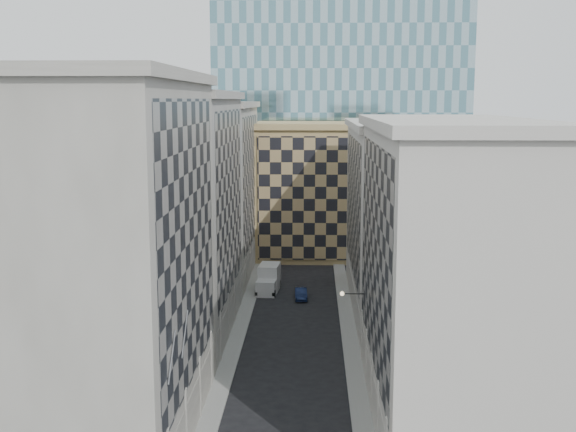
# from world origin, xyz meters

# --- Properties ---
(sidewalk_west) EXTENTS (1.50, 100.00, 0.15)m
(sidewalk_west) POSITION_xyz_m (-5.25, 30.00, 0.07)
(sidewalk_west) COLOR gray
(sidewalk_west) RESTS_ON ground
(sidewalk_east) EXTENTS (1.50, 100.00, 0.15)m
(sidewalk_east) POSITION_xyz_m (5.25, 30.00, 0.07)
(sidewalk_east) COLOR gray
(sidewalk_east) RESTS_ON ground
(bldg_left_a) EXTENTS (10.80, 22.80, 23.70)m
(bldg_left_a) POSITION_xyz_m (-10.88, 11.00, 11.82)
(bldg_left_a) COLOR gray
(bldg_left_a) RESTS_ON ground
(bldg_left_b) EXTENTS (10.80, 22.80, 22.70)m
(bldg_left_b) POSITION_xyz_m (-10.88, 33.00, 11.32)
(bldg_left_b) COLOR gray
(bldg_left_b) RESTS_ON ground
(bldg_left_c) EXTENTS (10.80, 22.80, 21.70)m
(bldg_left_c) POSITION_xyz_m (-10.88, 55.00, 10.83)
(bldg_left_c) COLOR gray
(bldg_left_c) RESTS_ON ground
(bldg_right_a) EXTENTS (10.80, 26.80, 20.70)m
(bldg_right_a) POSITION_xyz_m (10.88, 15.00, 10.32)
(bldg_right_a) COLOR beige
(bldg_right_a) RESTS_ON ground
(bldg_right_b) EXTENTS (10.80, 28.80, 19.70)m
(bldg_right_b) POSITION_xyz_m (10.89, 42.00, 9.85)
(bldg_right_b) COLOR beige
(bldg_right_b) RESTS_ON ground
(tan_block) EXTENTS (16.80, 14.80, 18.80)m
(tan_block) POSITION_xyz_m (2.00, 67.90, 9.44)
(tan_block) COLOR tan
(tan_block) RESTS_ON ground
(church_tower) EXTENTS (7.20, 7.20, 51.50)m
(church_tower) POSITION_xyz_m (0.00, 82.00, 26.95)
(church_tower) COLOR #2E2924
(church_tower) RESTS_ON ground
(flagpoles_left) EXTENTS (0.10, 6.33, 2.33)m
(flagpoles_left) POSITION_xyz_m (-5.90, 6.00, 8.00)
(flagpoles_left) COLOR gray
(flagpoles_left) RESTS_ON ground
(bracket_lamp) EXTENTS (1.98, 0.36, 0.36)m
(bracket_lamp) POSITION_xyz_m (4.38, 24.00, 6.20)
(bracket_lamp) COLOR black
(bracket_lamp) RESTS_ON ground
(box_truck) EXTENTS (2.69, 5.68, 3.02)m
(box_truck) POSITION_xyz_m (-3.34, 47.50, 1.32)
(box_truck) COLOR silver
(box_truck) RESTS_ON ground
(dark_car) EXTENTS (1.49, 3.80, 1.23)m
(dark_car) POSITION_xyz_m (0.47, 44.30, 0.62)
(dark_car) COLOR #101B3C
(dark_car) RESTS_ON ground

